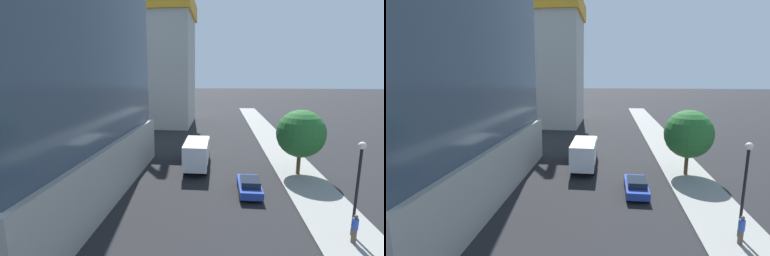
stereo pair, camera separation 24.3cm
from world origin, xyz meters
TOP-DOWN VIEW (x-y plane):
  - sidewalk at (7.92, 20.00)m, footprint 4.32×120.00m
  - construction_building at (-12.51, 53.78)m, footprint 15.11×14.33m
  - street_lamp at (8.15, 15.87)m, footprint 0.44×0.44m
  - street_tree at (7.80, 26.43)m, footprint 4.57×4.57m
  - car_blue at (2.60, 21.60)m, footprint 1.79×4.17m
  - box_truck at (-2.23, 27.82)m, footprint 2.36×7.68m
  - pedestrian_blue_shirt at (7.88, 15.09)m, footprint 0.34×0.34m

SIDE VIEW (x-z plane):
  - sidewalk at x=7.92m, z-range 0.00..0.15m
  - car_blue at x=2.60m, z-range 0.00..1.40m
  - pedestrian_blue_shirt at x=7.88m, z-range 0.17..1.90m
  - box_truck at x=-2.23m, z-range 0.20..3.24m
  - street_lamp at x=8.15m, z-range 1.05..6.87m
  - street_tree at x=7.80m, z-range 1.01..7.32m
  - construction_building at x=-12.51m, z-range -3.22..29.30m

